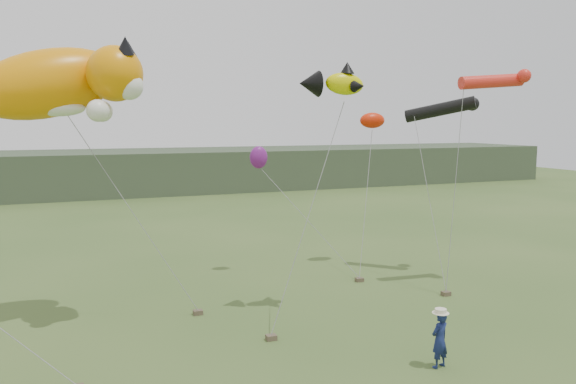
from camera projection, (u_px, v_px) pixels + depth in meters
name	position (u px, v px, depth m)	size (l,w,h in m)	color
ground	(369.00, 379.00, 15.01)	(120.00, 120.00, 0.00)	#385123
headland	(114.00, 173.00, 54.92)	(90.00, 13.00, 4.00)	#2D3D28
festival_attendant	(440.00, 340.00, 15.63)	(0.59, 0.38, 1.61)	#151F4F
sandbag_anchors	(289.00, 316.00, 19.68)	(14.08, 6.44, 0.17)	brown
cat_kite	(64.00, 82.00, 18.17)	(6.40, 3.49, 3.22)	orange
fish_kite	(332.00, 83.00, 19.32)	(2.32, 1.57, 1.21)	#D7D500
tube_kites	(467.00, 97.00, 24.08)	(3.48, 4.51, 2.18)	black
misc_kites	(329.00, 135.00, 25.96)	(6.60, 1.04, 2.52)	red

